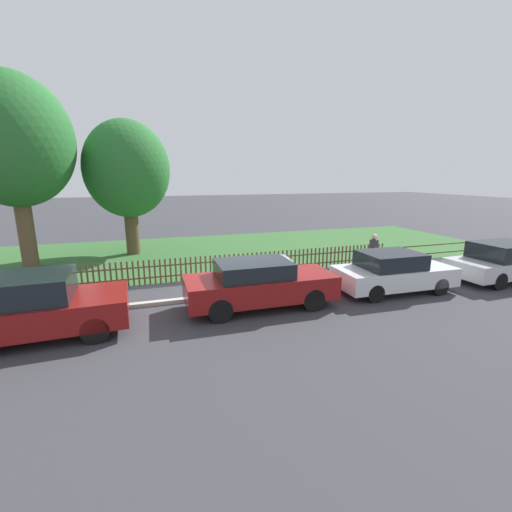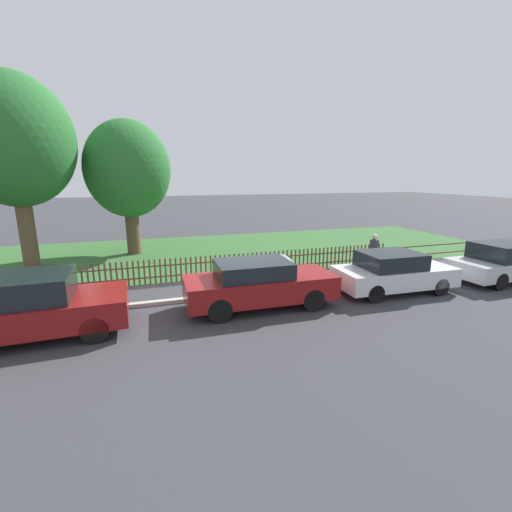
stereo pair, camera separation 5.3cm
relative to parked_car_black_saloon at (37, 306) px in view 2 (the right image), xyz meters
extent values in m
plane|color=#38383D|center=(5.16, 1.15, -0.76)|extent=(120.00, 120.00, 0.00)
cube|color=#B2ADA3|center=(5.16, 1.25, -0.70)|extent=(30.86, 0.20, 0.12)
cube|color=#33602D|center=(5.16, 8.07, -0.75)|extent=(30.86, 9.41, 0.01)
cube|color=brown|center=(5.16, 3.39, -0.51)|extent=(30.86, 0.03, 0.05)
cube|color=brown|center=(5.16, 3.39, -0.11)|extent=(30.86, 0.03, 0.05)
cube|color=brown|center=(-1.74, 3.36, -0.31)|extent=(0.06, 0.03, 0.89)
cube|color=brown|center=(-1.56, 3.36, -0.31)|extent=(0.06, 0.03, 0.89)
cube|color=brown|center=(-1.38, 3.36, -0.31)|extent=(0.06, 0.03, 0.89)
cube|color=brown|center=(-1.20, 3.36, -0.31)|extent=(0.06, 0.03, 0.89)
cube|color=brown|center=(-1.02, 3.36, -0.31)|extent=(0.06, 0.03, 0.89)
cube|color=brown|center=(-0.84, 3.36, -0.31)|extent=(0.06, 0.03, 0.89)
cube|color=brown|center=(-0.66, 3.36, -0.31)|extent=(0.06, 0.03, 0.89)
cube|color=brown|center=(-0.48, 3.36, -0.31)|extent=(0.06, 0.03, 0.89)
cube|color=brown|center=(-0.31, 3.36, -0.31)|extent=(0.06, 0.03, 0.89)
cube|color=brown|center=(-0.13, 3.36, -0.31)|extent=(0.06, 0.03, 0.89)
cube|color=brown|center=(0.05, 3.36, -0.31)|extent=(0.06, 0.03, 0.89)
cube|color=brown|center=(0.23, 3.36, -0.31)|extent=(0.06, 0.03, 0.89)
cube|color=brown|center=(0.41, 3.36, -0.31)|extent=(0.06, 0.03, 0.89)
cube|color=brown|center=(0.59, 3.36, -0.31)|extent=(0.06, 0.03, 0.89)
cube|color=brown|center=(0.77, 3.36, -0.31)|extent=(0.06, 0.03, 0.89)
cube|color=brown|center=(0.95, 3.36, -0.31)|extent=(0.06, 0.03, 0.89)
cube|color=brown|center=(1.13, 3.36, -0.31)|extent=(0.06, 0.03, 0.89)
cube|color=brown|center=(1.31, 3.36, -0.31)|extent=(0.06, 0.03, 0.89)
cube|color=brown|center=(1.49, 3.36, -0.31)|extent=(0.06, 0.03, 0.89)
cube|color=brown|center=(1.67, 3.36, -0.31)|extent=(0.06, 0.03, 0.89)
cube|color=brown|center=(1.84, 3.36, -0.31)|extent=(0.06, 0.03, 0.89)
cube|color=brown|center=(2.02, 3.36, -0.31)|extent=(0.06, 0.03, 0.89)
cube|color=brown|center=(2.20, 3.36, -0.31)|extent=(0.06, 0.03, 0.89)
cube|color=brown|center=(2.38, 3.36, -0.31)|extent=(0.06, 0.03, 0.89)
cube|color=brown|center=(2.56, 3.36, -0.31)|extent=(0.06, 0.03, 0.89)
cube|color=brown|center=(2.74, 3.36, -0.31)|extent=(0.06, 0.03, 0.89)
cube|color=brown|center=(2.92, 3.36, -0.31)|extent=(0.06, 0.03, 0.89)
cube|color=brown|center=(3.10, 3.36, -0.31)|extent=(0.06, 0.03, 0.89)
cube|color=brown|center=(3.28, 3.36, -0.31)|extent=(0.06, 0.03, 0.89)
cube|color=brown|center=(3.46, 3.36, -0.31)|extent=(0.06, 0.03, 0.89)
cube|color=brown|center=(3.64, 3.36, -0.31)|extent=(0.06, 0.03, 0.89)
cube|color=brown|center=(3.82, 3.36, -0.31)|extent=(0.06, 0.03, 0.89)
cube|color=brown|center=(3.99, 3.36, -0.31)|extent=(0.06, 0.03, 0.89)
cube|color=brown|center=(4.17, 3.36, -0.31)|extent=(0.06, 0.03, 0.89)
cube|color=brown|center=(4.35, 3.36, -0.31)|extent=(0.06, 0.03, 0.89)
cube|color=brown|center=(4.53, 3.36, -0.31)|extent=(0.06, 0.03, 0.89)
cube|color=brown|center=(4.71, 3.36, -0.31)|extent=(0.06, 0.03, 0.89)
cube|color=brown|center=(4.89, 3.36, -0.31)|extent=(0.06, 0.03, 0.89)
cube|color=brown|center=(5.07, 3.36, -0.31)|extent=(0.06, 0.03, 0.89)
cube|color=brown|center=(5.25, 3.36, -0.31)|extent=(0.06, 0.03, 0.89)
cube|color=brown|center=(5.43, 3.36, -0.31)|extent=(0.06, 0.03, 0.89)
cube|color=brown|center=(5.61, 3.36, -0.31)|extent=(0.06, 0.03, 0.89)
cube|color=brown|center=(5.79, 3.36, -0.31)|extent=(0.06, 0.03, 0.89)
cube|color=brown|center=(5.97, 3.36, -0.31)|extent=(0.06, 0.03, 0.89)
cube|color=brown|center=(6.14, 3.36, -0.31)|extent=(0.06, 0.03, 0.89)
cube|color=brown|center=(6.32, 3.36, -0.31)|extent=(0.06, 0.03, 0.89)
cube|color=brown|center=(6.50, 3.36, -0.31)|extent=(0.06, 0.03, 0.89)
cube|color=brown|center=(6.68, 3.36, -0.31)|extent=(0.06, 0.03, 0.89)
cube|color=brown|center=(6.86, 3.36, -0.31)|extent=(0.06, 0.03, 0.89)
cube|color=brown|center=(7.04, 3.36, -0.31)|extent=(0.06, 0.03, 0.89)
cube|color=brown|center=(7.22, 3.36, -0.31)|extent=(0.06, 0.03, 0.89)
cube|color=brown|center=(7.40, 3.36, -0.31)|extent=(0.06, 0.03, 0.89)
cube|color=brown|center=(7.58, 3.36, -0.31)|extent=(0.06, 0.03, 0.89)
cube|color=brown|center=(7.76, 3.36, -0.31)|extent=(0.06, 0.03, 0.89)
cube|color=brown|center=(7.94, 3.36, -0.31)|extent=(0.06, 0.03, 0.89)
cube|color=brown|center=(8.12, 3.36, -0.31)|extent=(0.06, 0.03, 0.89)
cube|color=brown|center=(8.29, 3.36, -0.31)|extent=(0.06, 0.03, 0.89)
cube|color=brown|center=(8.47, 3.36, -0.31)|extent=(0.06, 0.03, 0.89)
cube|color=brown|center=(8.65, 3.36, -0.31)|extent=(0.06, 0.03, 0.89)
cube|color=brown|center=(8.83, 3.36, -0.31)|extent=(0.06, 0.03, 0.89)
cube|color=brown|center=(9.01, 3.36, -0.31)|extent=(0.06, 0.03, 0.89)
cube|color=brown|center=(9.19, 3.36, -0.31)|extent=(0.06, 0.03, 0.89)
cube|color=brown|center=(9.37, 3.36, -0.31)|extent=(0.06, 0.03, 0.89)
cube|color=brown|center=(9.55, 3.36, -0.31)|extent=(0.06, 0.03, 0.89)
cube|color=brown|center=(9.73, 3.36, -0.31)|extent=(0.06, 0.03, 0.89)
cube|color=brown|center=(9.91, 3.36, -0.31)|extent=(0.06, 0.03, 0.89)
cube|color=brown|center=(10.09, 3.36, -0.31)|extent=(0.06, 0.03, 0.89)
cube|color=brown|center=(10.27, 3.36, -0.31)|extent=(0.06, 0.03, 0.89)
cube|color=brown|center=(10.44, 3.36, -0.31)|extent=(0.06, 0.03, 0.89)
cube|color=brown|center=(10.62, 3.36, -0.31)|extent=(0.06, 0.03, 0.89)
cube|color=brown|center=(10.80, 3.36, -0.31)|extent=(0.06, 0.03, 0.89)
cube|color=brown|center=(10.98, 3.36, -0.31)|extent=(0.06, 0.03, 0.89)
cube|color=brown|center=(11.16, 3.36, -0.31)|extent=(0.06, 0.03, 0.89)
cube|color=brown|center=(11.34, 3.36, -0.31)|extent=(0.06, 0.03, 0.89)
cube|color=brown|center=(11.52, 3.36, -0.31)|extent=(0.06, 0.03, 0.89)
cube|color=brown|center=(11.70, 3.36, -0.31)|extent=(0.06, 0.03, 0.89)
cube|color=brown|center=(11.88, 3.36, -0.31)|extent=(0.06, 0.03, 0.89)
cube|color=brown|center=(12.06, 3.36, -0.31)|extent=(0.06, 0.03, 0.89)
cube|color=brown|center=(12.24, 3.36, -0.31)|extent=(0.06, 0.03, 0.89)
cube|color=maroon|center=(0.05, 0.00, -0.16)|extent=(3.91, 1.96, 0.66)
cube|color=black|center=(-0.14, -0.01, 0.46)|extent=(1.91, 1.71, 0.59)
cylinder|color=black|center=(1.22, 0.89, -0.44)|extent=(0.63, 0.16, 0.63)
cylinder|color=black|center=(1.28, -0.80, -0.44)|extent=(0.63, 0.16, 0.63)
cube|color=maroon|center=(5.56, 0.16, -0.15)|extent=(4.31, 1.73, 0.67)
cube|color=black|center=(5.35, 0.17, 0.41)|extent=(2.08, 1.53, 0.44)
cylinder|color=black|center=(6.90, 0.90, -0.43)|extent=(0.65, 0.15, 0.65)
cylinder|color=black|center=(6.87, -0.62, -0.43)|extent=(0.65, 0.15, 0.65)
cylinder|color=black|center=(4.25, 0.95, -0.43)|extent=(0.65, 0.15, 0.65)
cylinder|color=black|center=(4.22, -0.57, -0.43)|extent=(0.65, 0.15, 0.65)
cube|color=silver|center=(10.17, 0.11, -0.22)|extent=(3.91, 1.78, 0.59)
cube|color=black|center=(9.98, 0.12, 0.33)|extent=(1.90, 1.54, 0.50)
cylinder|color=black|center=(11.39, 0.82, -0.47)|extent=(0.57, 0.16, 0.56)
cylinder|color=black|center=(11.34, -0.68, -0.47)|extent=(0.57, 0.16, 0.56)
cylinder|color=black|center=(9.00, 0.91, -0.47)|extent=(0.57, 0.16, 0.56)
cylinder|color=black|center=(8.95, -0.60, -0.47)|extent=(0.57, 0.16, 0.56)
cube|color=#BCBCC1|center=(15.01, -0.09, -0.22)|extent=(4.48, 1.77, 0.57)
cube|color=black|center=(14.79, -0.09, 0.35)|extent=(2.16, 1.56, 0.58)
cylinder|color=black|center=(16.38, 0.71, -0.46)|extent=(0.59, 0.15, 0.59)
cylinder|color=black|center=(13.62, 0.66, -0.46)|extent=(0.59, 0.15, 0.59)
cylinder|color=black|center=(13.65, -0.89, -0.46)|extent=(0.59, 0.15, 0.59)
cylinder|color=black|center=(7.33, 2.18, -0.49)|extent=(0.54, 0.12, 0.53)
cylinder|color=black|center=(6.08, 2.14, -0.49)|extent=(0.54, 0.12, 0.53)
ellipsoid|color=gray|center=(6.70, 2.16, -0.15)|extent=(1.68, 0.78, 0.81)
ellipsoid|color=gray|center=(7.09, 2.17, 0.07)|extent=(0.41, 0.91, 0.37)
cylinder|color=brown|center=(-2.09, 7.30, 1.07)|extent=(0.62, 0.62, 3.66)
ellipsoid|color=#286B2D|center=(-2.09, 7.30, 4.30)|extent=(4.42, 4.42, 5.08)
cylinder|color=brown|center=(1.92, 8.79, 0.65)|extent=(0.64, 0.64, 2.81)
ellipsoid|color=#286B2D|center=(1.92, 8.79, 3.29)|extent=(3.89, 3.89, 4.47)
cylinder|color=slate|center=(10.78, 1.93, -0.37)|extent=(0.15, 0.15, 0.78)
cylinder|color=slate|center=(10.56, 1.86, -0.37)|extent=(0.15, 0.15, 0.78)
cylinder|color=#333338|center=(10.67, 1.90, 0.33)|extent=(0.41, 0.41, 0.62)
sphere|color=beige|center=(10.67, 1.90, 0.75)|extent=(0.21, 0.21, 0.21)
camera|label=1|loc=(2.51, -8.71, 2.95)|focal=24.00mm
camera|label=2|loc=(2.56, -8.73, 2.95)|focal=24.00mm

